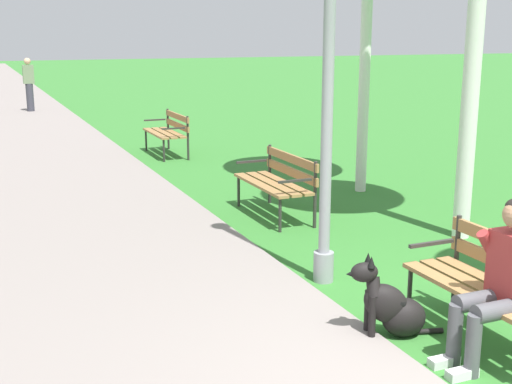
% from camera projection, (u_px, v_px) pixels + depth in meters
% --- Properties ---
extents(park_bench_near, '(0.55, 1.50, 0.85)m').
position_uv_depth(park_bench_near, '(496.00, 281.00, 5.23)').
color(park_bench_near, olive).
rests_on(park_bench_near, ground).
extents(park_bench_mid, '(0.55, 1.50, 0.85)m').
position_uv_depth(park_bench_mid, '(279.00, 179.00, 8.91)').
color(park_bench_mid, olive).
rests_on(park_bench_mid, ground).
extents(park_bench_far, '(0.55, 1.50, 0.85)m').
position_uv_depth(park_bench_far, '(169.00, 130.00, 13.40)').
color(park_bench_far, olive).
rests_on(park_bench_far, ground).
extents(person_seated_on_near_bench, '(0.74, 0.49, 1.25)m').
position_uv_depth(person_seated_on_near_bench, '(502.00, 276.00, 4.87)').
color(person_seated_on_near_bench, '#4C4C51').
rests_on(person_seated_on_near_bench, ground).
extents(dog_black, '(0.82, 0.40, 0.71)m').
position_uv_depth(dog_black, '(392.00, 306.00, 5.39)').
color(dog_black, black).
rests_on(dog_black, ground).
extents(lamp_post_near, '(0.24, 0.24, 4.47)m').
position_uv_depth(lamp_post_near, '(329.00, 42.00, 6.13)').
color(lamp_post_near, gray).
rests_on(lamp_post_near, ground).
extents(pedestrian_distant, '(0.32, 0.22, 1.65)m').
position_uv_depth(pedestrian_distant, '(29.00, 85.00, 20.51)').
color(pedestrian_distant, '#383842').
rests_on(pedestrian_distant, ground).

